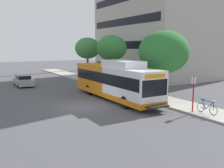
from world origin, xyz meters
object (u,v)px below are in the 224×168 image
object	(u,v)px
street_tree_near_stop	(164,52)
parked_car_far_lane	(23,81)
street_tree_mid_block	(112,48)
street_tree_far_block	(87,48)
bus_stop_sign_pole	(193,91)
transit_bus	(115,81)
bicycle_parked	(207,108)

from	to	relation	value
street_tree_near_stop	parked_car_far_lane	world-z (taller)	street_tree_near_stop
parked_car_far_lane	street_tree_mid_block	bearing A→B (deg)	-25.46
street_tree_mid_block	street_tree_far_block	bearing A→B (deg)	89.52
street_tree_near_stop	bus_stop_sign_pole	bearing A→B (deg)	-109.04
transit_bus	street_tree_near_stop	size ratio (longest dim) A/B	1.98
street_tree_near_stop	parked_car_far_lane	bearing A→B (deg)	124.18
street_tree_mid_block	parked_car_far_lane	xyz separation A→B (m)	(-9.97, 4.75, -4.02)
street_tree_near_stop	street_tree_far_block	size ratio (longest dim) A/B	1.02
transit_bus	bus_stop_sign_pole	bearing A→B (deg)	-72.55
bus_stop_sign_pole	street_tree_mid_block	distance (m)	15.54
bicycle_parked	street_tree_mid_block	bearing A→B (deg)	84.88
bus_stop_sign_pole	street_tree_mid_block	xyz separation A→B (m)	(1.94, 15.12, 3.03)
street_tree_far_block	street_tree_near_stop	bearing A→B (deg)	-90.54
transit_bus	bus_stop_sign_pole	world-z (taller)	transit_bus
street_tree_mid_block	bus_stop_sign_pole	bearing A→B (deg)	-97.31
street_tree_near_stop	street_tree_far_block	bearing A→B (deg)	89.46
bicycle_parked	parked_car_far_lane	world-z (taller)	parked_car_far_lane
transit_bus	street_tree_mid_block	world-z (taller)	street_tree_mid_block
bicycle_parked	parked_car_far_lane	distance (m)	22.40
street_tree_near_stop	bicycle_parked	bearing A→B (deg)	-102.17
bicycle_parked	street_tree_near_stop	size ratio (longest dim) A/B	0.28
bus_stop_sign_pole	street_tree_near_stop	bearing A→B (deg)	70.96
bus_stop_sign_pole	bicycle_parked	world-z (taller)	bus_stop_sign_pole
street_tree_near_stop	street_tree_mid_block	size ratio (longest dim) A/B	1.00
bus_stop_sign_pole	bicycle_parked	distance (m)	1.47
street_tree_mid_block	parked_car_far_lane	bearing A→B (deg)	154.54
transit_bus	bicycle_parked	bearing A→B (deg)	-70.99
bus_stop_sign_pole	street_tree_far_block	size ratio (longest dim) A/B	0.43
bicycle_parked	transit_bus	bearing A→B (deg)	109.01
transit_bus	street_tree_mid_block	size ratio (longest dim) A/B	1.99
bicycle_parked	street_tree_far_block	xyz separation A→B (m)	(1.49, 23.35, 4.05)
bicycle_parked	street_tree_near_stop	distance (m)	7.36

